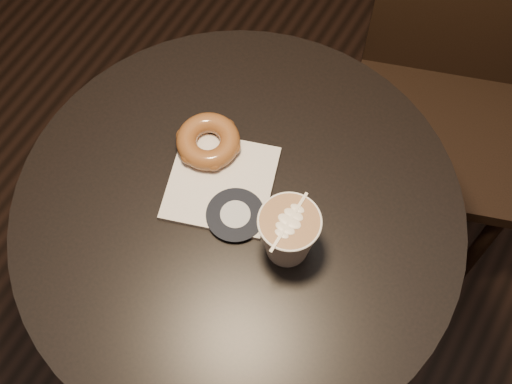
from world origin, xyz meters
TOP-DOWN VIEW (x-y plane):
  - cafe_table at (0.00, 0.00)m, footprint 0.70×0.70m
  - chair at (0.16, 0.58)m, footprint 0.47×0.47m
  - pastry_bag at (-0.05, 0.03)m, footprint 0.20×0.20m
  - doughnut at (-0.10, 0.07)m, footprint 0.10×0.10m
  - latte_cup at (0.09, -0.01)m, footprint 0.09×0.09m

SIDE VIEW (x-z plane):
  - chair at x=0.16m, z-range 0.05..0.99m
  - cafe_table at x=0.00m, z-range 0.18..0.93m
  - pastry_bag at x=-0.05m, z-range 0.75..0.76m
  - doughnut at x=-0.10m, z-range 0.76..0.79m
  - latte_cup at x=0.09m, z-range 0.75..0.85m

